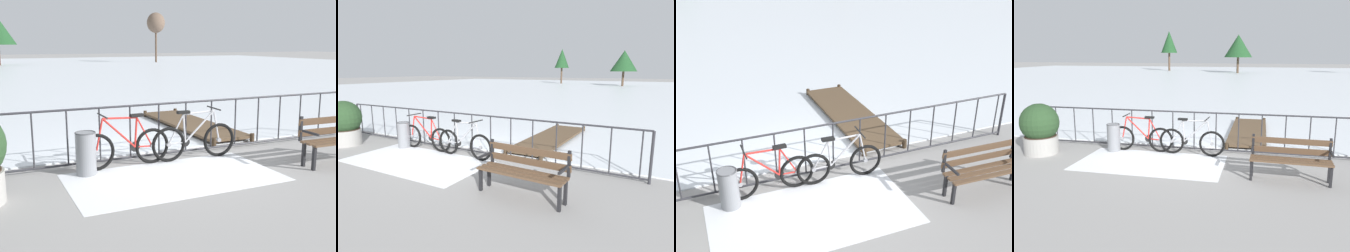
{
  "view_description": "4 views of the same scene",
  "coord_description": "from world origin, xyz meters",
  "views": [
    {
      "loc": [
        -3.36,
        -7.05,
        2.17
      ],
      "look_at": [
        -0.34,
        -0.52,
        0.73
      ],
      "focal_mm": 44.22,
      "sensor_mm": 36.0,
      "label": 1
    },
    {
      "loc": [
        4.69,
        -5.95,
        2.17
      ],
      "look_at": [
        1.32,
        -0.03,
        0.85
      ],
      "focal_mm": 30.83,
      "sensor_mm": 36.0,
      "label": 2
    },
    {
      "loc": [
        -2.19,
        -6.55,
        4.31
      ],
      "look_at": [
        0.51,
        -0.03,
        0.97
      ],
      "focal_mm": 43.15,
      "sensor_mm": 36.0,
      "label": 3
    },
    {
      "loc": [
        1.97,
        -8.76,
        2.56
      ],
      "look_at": [
        0.07,
        -0.49,
        0.77
      ],
      "focal_mm": 37.23,
      "sensor_mm": 36.0,
      "label": 4
    }
  ],
  "objects": [
    {
      "name": "tree_centre",
      "position": [
        -1.17,
        37.08,
        3.43
      ],
      "size": [
        3.56,
        3.56,
        4.86
      ],
      "color": "brown",
      "rests_on": "ground"
    },
    {
      "name": "wooden_dock",
      "position": [
        1.61,
        2.27,
        0.12
      ],
      "size": [
        1.1,
        4.03,
        0.2
      ],
      "color": "brown",
      "rests_on": "ground"
    },
    {
      "name": "snow_patch",
      "position": [
        -0.54,
        -1.2,
        0.0
      ],
      "size": [
        3.46,
        1.88,
        0.01
      ],
      "primitive_type": "cube",
      "color": "white",
      "rests_on": "ground"
    },
    {
      "name": "tree_west_mid",
      "position": [
        -11.31,
        40.92,
        4.07
      ],
      "size": [
        2.33,
        2.33,
        5.63
      ],
      "color": "brown",
      "rests_on": "ground"
    },
    {
      "name": "frozen_pond",
      "position": [
        0.0,
        28.4,
        0.01
      ],
      "size": [
        80.0,
        56.0,
        0.03
      ],
      "primitive_type": "cube",
      "color": "silver",
      "rests_on": "ground"
    },
    {
      "name": "park_bench",
      "position": [
        2.6,
        -1.66,
        0.51
      ],
      "size": [
        1.62,
        0.55,
        0.89
      ],
      "color": "brown",
      "rests_on": "ground"
    },
    {
      "name": "railing_fence",
      "position": [
        0.0,
        0.0,
        0.56
      ],
      "size": [
        9.06,
        0.06,
        1.07
      ],
      "color": "#2D2D33",
      "rests_on": "ground"
    },
    {
      "name": "ground_plane",
      "position": [
        0.0,
        0.0,
        0.0
      ],
      "size": [
        160.0,
        160.0,
        0.0
      ],
      "primitive_type": "plane",
      "color": "gray"
    },
    {
      "name": "bicycle_second",
      "position": [
        -1.07,
        -0.29,
        0.37
      ],
      "size": [
        1.71,
        0.52,
        0.97
      ],
      "color": "black",
      "rests_on": "ground"
    },
    {
      "name": "trash_bin",
      "position": [
        -1.8,
        -0.43,
        0.37
      ],
      "size": [
        0.35,
        0.35,
        0.73
      ],
      "color": "gray",
      "rests_on": "ground"
    },
    {
      "name": "bicycle_near_railing",
      "position": [
        0.29,
        -0.35,
        0.37
      ],
      "size": [
        1.71,
        0.52,
        0.97
      ],
      "color": "black",
      "rests_on": "ground"
    },
    {
      "name": "planter_with_shrub",
      "position": [
        -3.54,
        -1.07,
        0.66
      ],
      "size": [
        0.97,
        0.97,
        1.31
      ],
      "color": "#9E9B96",
      "rests_on": "ground"
    }
  ]
}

